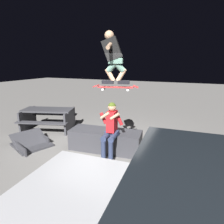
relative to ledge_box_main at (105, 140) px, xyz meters
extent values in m
plane|color=slate|center=(-0.02, -0.02, -0.28)|extent=(40.00, 40.00, 0.00)
cube|color=#38383D|center=(0.00, 0.00, 0.00)|extent=(1.97, 0.88, 0.55)
cube|color=#2D3856|center=(-0.30, 0.25, 0.34)|extent=(0.32, 0.20, 0.12)
cube|color=red|center=(-0.30, 0.25, 0.65)|extent=(0.24, 0.36, 0.50)
sphere|color=tan|center=(-0.30, 0.25, 1.00)|extent=(0.20, 0.20, 0.20)
sphere|color=#415419|center=(-0.30, 0.25, 1.02)|extent=(0.19, 0.19, 0.19)
cylinder|color=red|center=(-0.51, 0.29, 0.72)|extent=(0.20, 0.10, 0.29)
cylinder|color=tan|center=(-0.44, 0.39, 0.82)|extent=(0.24, 0.10, 0.19)
cylinder|color=red|center=(-0.11, 0.33, 0.72)|extent=(0.20, 0.10, 0.29)
cylinder|color=tan|center=(-0.20, 0.42, 0.82)|extent=(0.24, 0.10, 0.19)
cylinder|color=#2D3856|center=(-0.42, 0.44, 0.32)|extent=(0.18, 0.41, 0.14)
cylinder|color=#2D3856|center=(-0.44, 0.64, 0.02)|extent=(0.11, 0.11, 0.51)
cube|color=white|center=(-0.44, 0.69, -0.24)|extent=(0.13, 0.27, 0.08)
cylinder|color=#2D3856|center=(-0.24, 0.46, 0.32)|extent=(0.18, 0.41, 0.14)
cylinder|color=#2D3856|center=(-0.26, 0.66, 0.02)|extent=(0.11, 0.11, 0.51)
cube|color=white|center=(-0.27, 0.71, -0.24)|extent=(0.13, 0.27, 0.08)
cube|color=#B72D2D|center=(-0.44, 0.35, 1.49)|extent=(0.82, 0.40, 0.02)
cube|color=#B72D2D|center=(0.00, 0.47, 1.51)|extent=(0.17, 0.22, 0.06)
cube|color=#B72D2D|center=(-0.87, 0.24, 1.51)|extent=(0.17, 0.22, 0.06)
cube|color=#99999E|center=(-0.17, 0.43, 1.47)|extent=(0.10, 0.17, 0.03)
cylinder|color=white|center=(-0.19, 0.51, 1.44)|extent=(0.06, 0.04, 0.05)
cylinder|color=white|center=(-0.14, 0.34, 1.44)|extent=(0.06, 0.04, 0.05)
cube|color=#99999E|center=(-0.71, 0.28, 1.47)|extent=(0.10, 0.17, 0.03)
cylinder|color=white|center=(-0.73, 0.37, 1.44)|extent=(0.06, 0.04, 0.05)
cylinder|color=white|center=(-0.69, 0.19, 1.44)|extent=(0.06, 0.04, 0.05)
cube|color=black|center=(-0.26, 0.40, 1.60)|extent=(0.28, 0.16, 0.08)
cube|color=black|center=(-0.61, 0.31, 1.60)|extent=(0.28, 0.16, 0.08)
cylinder|color=tan|center=(-0.32, 0.39, 1.76)|extent=(0.25, 0.16, 0.31)
cylinder|color=#507163|center=(-0.39, 0.37, 1.96)|extent=(0.35, 0.21, 0.33)
cylinder|color=tan|center=(-0.56, 0.32, 1.76)|extent=(0.25, 0.16, 0.31)
cylinder|color=#507163|center=(-0.49, 0.34, 1.96)|extent=(0.35, 0.21, 0.33)
cube|color=#507163|center=(-0.44, 0.35, 2.06)|extent=(0.34, 0.27, 0.12)
cube|color=black|center=(-0.36, 0.37, 2.30)|extent=(0.49, 0.33, 0.52)
sphere|color=tan|center=(-0.30, 0.39, 2.58)|extent=(0.20, 0.20, 0.20)
cylinder|color=tan|center=(-0.40, 0.59, 2.36)|extent=(0.19, 0.45, 0.19)
cylinder|color=tan|center=(-0.28, 0.17, 2.36)|extent=(0.19, 0.45, 0.19)
cube|color=#38383D|center=(2.04, 0.62, -0.25)|extent=(1.22, 1.18, 0.06)
cube|color=#38383D|center=(2.04, 0.62, -0.16)|extent=(1.19, 1.17, 0.44)
cube|color=#38383D|center=(2.04, 1.03, -0.17)|extent=(0.82, 0.36, 0.21)
cube|color=#38383D|center=(2.04, 0.20, -0.17)|extent=(0.82, 0.36, 0.21)
cube|color=#38383D|center=(2.53, -0.67, 0.44)|extent=(1.83, 1.19, 0.06)
cube|color=#38383D|center=(2.36, -0.15, 0.14)|extent=(1.69, 0.75, 0.04)
cube|color=#38383D|center=(2.70, -1.19, 0.14)|extent=(1.69, 0.75, 0.04)
cube|color=#38383D|center=(3.26, -0.43, 0.08)|extent=(0.40, 1.06, 0.72)
cube|color=#38383D|center=(1.79, -0.91, 0.08)|extent=(0.40, 1.06, 0.72)
cylinder|color=#19512D|center=(-2.63, 1.06, 0.15)|extent=(0.53, 0.53, 0.84)
cylinder|color=black|center=(-1.06, 2.12, 0.02)|extent=(0.61, 0.26, 0.60)
camera|label=1|loc=(-2.06, 4.29, 2.02)|focal=30.36mm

